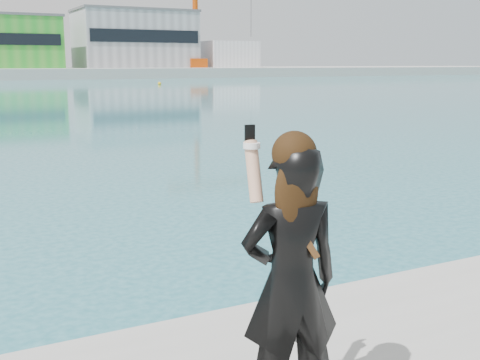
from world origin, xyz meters
name	(u,v)px	position (x,y,z in m)	size (l,w,h in m)	color
warehouse_grey_right	(135,39)	(40.00, 127.98, 8.26)	(25.50, 15.35, 12.50)	gray
ancillary_shed	(228,54)	(62.00, 126.00, 5.00)	(12.00, 10.00, 6.00)	silver
dock_crane	(200,7)	(53.20, 122.00, 15.07)	(23.00, 4.00, 24.00)	#D64B0C
flagpole_right	(59,45)	(22.09, 121.00, 6.54)	(1.28, 0.16, 8.00)	silver
buoy_near	(160,85)	(27.43, 78.57, 0.00)	(0.50, 0.50, 0.50)	#F0B20C
woman	(291,275)	(-0.64, -0.75, 1.76)	(0.73, 0.55, 1.91)	black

